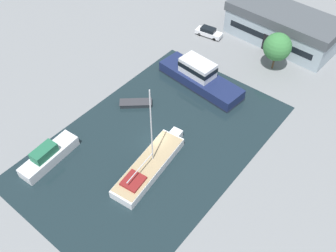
{
  "coord_description": "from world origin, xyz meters",
  "views": [
    {
      "loc": [
        21.68,
        -24.04,
        37.44
      ],
      "look_at": [
        0.0,
        2.66,
        1.0
      ],
      "focal_mm": 40.0,
      "sensor_mm": 36.0,
      "label": 1
    }
  ],
  "objects_px": {
    "cabin_boat": "(48,156)",
    "parked_car": "(209,32)",
    "sailboat_moored": "(150,165)",
    "warehouse_building": "(282,26)",
    "quay_tree_near_building": "(277,47)",
    "small_dinghy": "(136,103)",
    "motor_cruiser": "(200,77)"
  },
  "relations": [
    {
      "from": "parked_car",
      "to": "motor_cruiser",
      "type": "bearing_deg",
      "value": 21.07
    },
    {
      "from": "sailboat_moored",
      "to": "cabin_boat",
      "type": "xyz_separation_m",
      "value": [
        -10.68,
        -6.97,
        0.26
      ]
    },
    {
      "from": "quay_tree_near_building",
      "to": "motor_cruiser",
      "type": "xyz_separation_m",
      "value": [
        -6.86,
        -10.63,
        -2.63
      ]
    },
    {
      "from": "quay_tree_near_building",
      "to": "small_dinghy",
      "type": "xyz_separation_m",
      "value": [
        -11.22,
        -20.26,
        -3.74
      ]
    },
    {
      "from": "sailboat_moored",
      "to": "motor_cruiser",
      "type": "relative_size",
      "value": 0.9
    },
    {
      "from": "parked_car",
      "to": "small_dinghy",
      "type": "relative_size",
      "value": 1.09
    },
    {
      "from": "sailboat_moored",
      "to": "cabin_boat",
      "type": "height_order",
      "value": "sailboat_moored"
    },
    {
      "from": "warehouse_building",
      "to": "motor_cruiser",
      "type": "height_order",
      "value": "warehouse_building"
    },
    {
      "from": "warehouse_building",
      "to": "quay_tree_near_building",
      "type": "height_order",
      "value": "quay_tree_near_building"
    },
    {
      "from": "small_dinghy",
      "to": "cabin_boat",
      "type": "xyz_separation_m",
      "value": [
        -1.51,
        -14.43,
        0.65
      ]
    },
    {
      "from": "motor_cruiser",
      "to": "cabin_boat",
      "type": "distance_m",
      "value": 24.77
    },
    {
      "from": "quay_tree_near_building",
      "to": "motor_cruiser",
      "type": "distance_m",
      "value": 12.92
    },
    {
      "from": "motor_cruiser",
      "to": "cabin_boat",
      "type": "bearing_deg",
      "value": 172.01
    },
    {
      "from": "warehouse_building",
      "to": "parked_car",
      "type": "distance_m",
      "value": 12.48
    },
    {
      "from": "small_dinghy",
      "to": "cabin_boat",
      "type": "distance_m",
      "value": 14.52
    },
    {
      "from": "parked_car",
      "to": "cabin_boat",
      "type": "height_order",
      "value": "cabin_boat"
    },
    {
      "from": "parked_car",
      "to": "quay_tree_near_building",
      "type": "bearing_deg",
      "value": 77.69
    },
    {
      "from": "quay_tree_near_building",
      "to": "cabin_boat",
      "type": "height_order",
      "value": "quay_tree_near_building"
    },
    {
      "from": "sailboat_moored",
      "to": "motor_cruiser",
      "type": "height_order",
      "value": "sailboat_moored"
    },
    {
      "from": "cabin_boat",
      "to": "parked_car",
      "type": "bearing_deg",
      "value": 86.93
    },
    {
      "from": "warehouse_building",
      "to": "motor_cruiser",
      "type": "bearing_deg",
      "value": -99.72
    },
    {
      "from": "quay_tree_near_building",
      "to": "warehouse_building",
      "type": "bearing_deg",
      "value": 110.32
    },
    {
      "from": "warehouse_building",
      "to": "sailboat_moored",
      "type": "height_order",
      "value": "sailboat_moored"
    },
    {
      "from": "sailboat_moored",
      "to": "small_dinghy",
      "type": "relative_size",
      "value": 2.85
    },
    {
      "from": "parked_car",
      "to": "small_dinghy",
      "type": "xyz_separation_m",
      "value": [
        2.05,
        -21.37,
        -0.48
      ]
    },
    {
      "from": "small_dinghy",
      "to": "cabin_boat",
      "type": "relative_size",
      "value": 0.55
    },
    {
      "from": "warehouse_building",
      "to": "parked_car",
      "type": "height_order",
      "value": "warehouse_building"
    },
    {
      "from": "sailboat_moored",
      "to": "small_dinghy",
      "type": "xyz_separation_m",
      "value": [
        -9.17,
        7.46,
        -0.39
      ]
    },
    {
      "from": "sailboat_moored",
      "to": "motor_cruiser",
      "type": "xyz_separation_m",
      "value": [
        -4.81,
        17.09,
        0.72
      ]
    },
    {
      "from": "quay_tree_near_building",
      "to": "parked_car",
      "type": "bearing_deg",
      "value": 175.25
    },
    {
      "from": "quay_tree_near_building",
      "to": "parked_car",
      "type": "relative_size",
      "value": 1.26
    },
    {
      "from": "parked_car",
      "to": "cabin_boat",
      "type": "relative_size",
      "value": 0.6
    }
  ]
}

